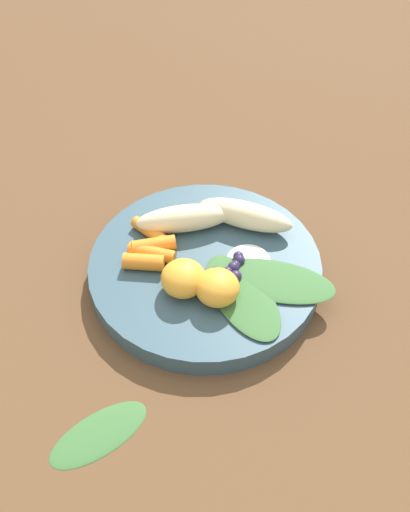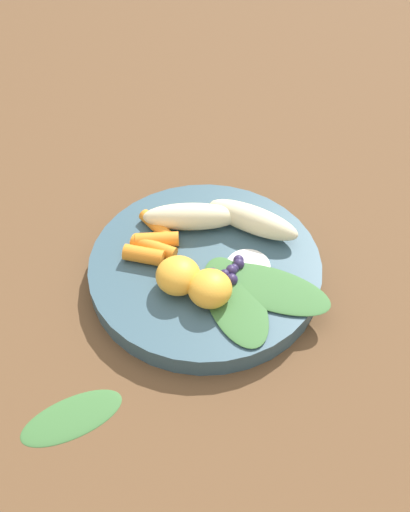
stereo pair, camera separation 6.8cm
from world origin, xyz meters
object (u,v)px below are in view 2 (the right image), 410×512
object	(u,v)px
bowl	(205,269)
banana_peeled_left	(191,217)
kale_leaf_stray	(72,417)
orange_segment_near	(210,289)
banana_peeled_right	(253,220)

from	to	relation	value
bowl	banana_peeled_left	distance (m)	0.07
bowl	kale_leaf_stray	world-z (taller)	bowl
bowl	orange_segment_near	xyz separation A→B (m)	(0.04, -0.03, 0.03)
bowl	banana_peeled_right	distance (m)	0.08
banana_peeled_left	kale_leaf_stray	world-z (taller)	banana_peeled_left
banana_peeled_right	bowl	bearing A→B (deg)	70.97
kale_leaf_stray	orange_segment_near	bearing A→B (deg)	-163.81
banana_peeled_right	kale_leaf_stray	distance (m)	0.31
bowl	kale_leaf_stray	bearing A→B (deg)	-78.27
banana_peeled_left	kale_leaf_stray	size ratio (longest dim) A/B	1.12
bowl	orange_segment_near	size ratio (longest dim) A/B	5.60
banana_peeled_right	kale_leaf_stray	xyz separation A→B (m)	(0.05, -0.30, -0.04)
banana_peeled_right	banana_peeled_left	bearing A→B (deg)	24.38
banana_peeled_left	banana_peeled_right	world-z (taller)	same
kale_leaf_stray	bowl	bearing A→B (deg)	-152.67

